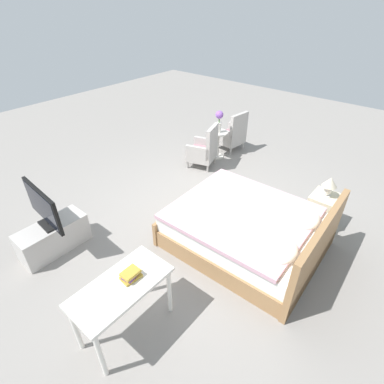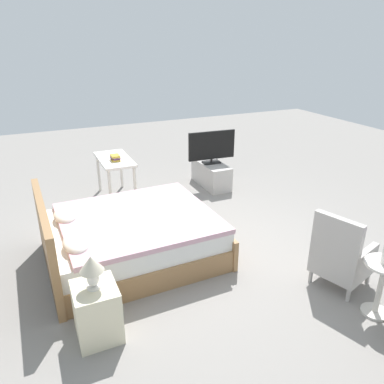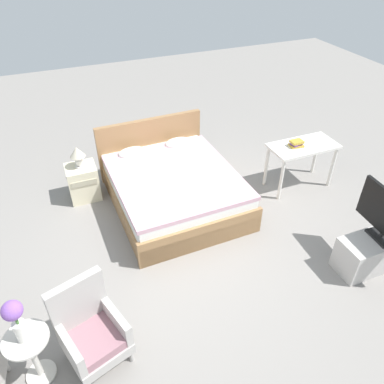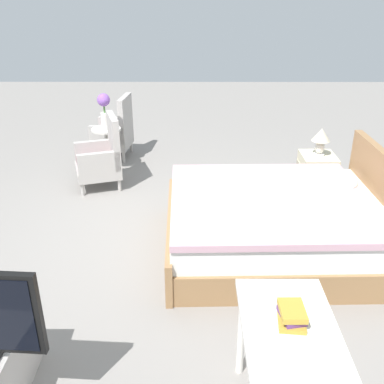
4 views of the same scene
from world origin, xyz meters
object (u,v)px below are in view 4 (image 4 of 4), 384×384
armchair_by_window_right (102,159)px  table_lamp (321,138)px  armchair_by_window_left (115,133)px  book_stack (292,315)px  flower_vase (104,107)px  vanity_desk (292,355)px  side_table (107,144)px  bed (281,223)px  nightstand (316,176)px

armchair_by_window_right → table_lamp: armchair_by_window_right is taller
armchair_by_window_left → armchair_by_window_right: bearing=-0.1°
table_lamp → book_stack: 3.22m
flower_vase → vanity_desk: size_ratio=0.46×
armchair_by_window_left → side_table: (0.54, -0.02, 0.00)m
table_lamp → vanity_desk: (3.21, -0.96, -0.14)m
bed → book_stack: bearing=-9.5°
armchair_by_window_right → flower_vase: 0.75m
bed → book_stack: bed is taller
armchair_by_window_left → book_stack: (4.49, 1.70, 0.41)m
armchair_by_window_left → book_stack: bearing=20.8°
nightstand → bed: bearing=-27.9°
armchair_by_window_left → armchair_by_window_right: (1.07, -0.00, 0.00)m
bed → vanity_desk: 2.06m
bed → armchair_by_window_left: size_ratio=2.33×
armchair_by_window_right → vanity_desk: (3.55, 1.69, 0.25)m
bed → side_table: bearing=-135.5°
book_stack → table_lamp: bearing=162.8°
bed → nightstand: (-1.20, 0.64, -0.02)m
vanity_desk → side_table: bearing=-157.2°
armchair_by_window_right → side_table: 0.53m
armchair_by_window_right → book_stack: armchair_by_window_right is taller
flower_vase → table_lamp: flower_vase is taller
armchair_by_window_left → flower_vase: 0.75m
table_lamp → armchair_by_window_left: bearing=-117.9°
armchair_by_window_right → side_table: armchair_by_window_right is taller
armchair_by_window_left → flower_vase: size_ratio=1.93×
side_table → flower_vase: size_ratio=1.27×
armchair_by_window_right → flower_vase: bearing=-177.7°
armchair_by_window_right → nightstand: size_ratio=1.68×
table_lamp → nightstand: bearing=-90.0°
side_table → vanity_desk: 4.43m
vanity_desk → flower_vase: bearing=-157.2°
bed → book_stack: (1.88, -0.31, 0.48)m
flower_vase → vanity_desk: flower_vase is taller
armchair_by_window_left → vanity_desk: bearing=20.1°
armchair_by_window_right → table_lamp: 2.70m
side_table → table_lamp: size_ratio=1.84×
side_table → book_stack: bearing=23.6°
bed → vanity_desk: bed is taller
nightstand → side_table: bearing=-107.9°
side_table → nightstand: bearing=72.1°
bed → table_lamp: (-1.20, 0.64, 0.47)m
armchair_by_window_left → vanity_desk: (4.62, 1.69, 0.25)m
side_table → table_lamp: bearing=72.1°
flower_vase → table_lamp: (0.86, 2.68, -0.13)m
armchair_by_window_right → nightstand: bearing=82.8°
bed → nightstand: bearing=152.1°
flower_vase → table_lamp: 2.82m
side_table → armchair_by_window_left: bearing=177.5°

